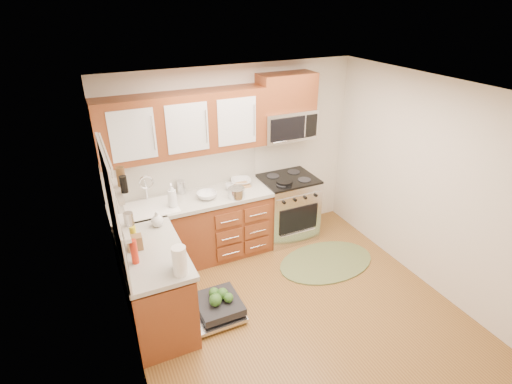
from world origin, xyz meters
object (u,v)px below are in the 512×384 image
rug (326,262)px  cutting_board (239,186)px  bowl_b (207,195)px  skillet (284,182)px  stock_pot (236,193)px  range (287,208)px  cup (230,187)px  microwave (286,124)px  sink (153,217)px  bowl_a (241,182)px  dishwasher (215,308)px  paper_towel_roll (180,261)px  upper_cabinets (183,124)px

rug → cutting_board: cutting_board is taller
rug → bowl_b: (-1.39, 0.78, 0.96)m
skillet → stock_pot: (-0.73, -0.06, 0.02)m
range → cup: size_ratio=8.06×
microwave → sink: size_ratio=1.23×
cutting_board → range: bearing=-7.3°
cutting_board → rug: bearing=-46.5°
range → stock_pot: bearing=-167.4°
cutting_board → bowl_a: size_ratio=1.05×
stock_pot → range: bearing=12.6°
sink → skillet: size_ratio=2.77×
microwave → dishwasher: size_ratio=1.09×
dishwasher → paper_towel_roll: paper_towel_roll is taller
range → dishwasher: 1.95m
skillet → paper_towel_roll: size_ratio=0.76×
upper_cabinets → microwave: bearing=-1.0°
skillet → bowl_b: bowl_b is taller
upper_cabinets → range: (1.41, -0.15, -1.40)m
bowl_b → range: bearing=2.6°
cutting_board → paper_towel_roll: bearing=-129.2°
microwave → dishwasher: 2.55m
range → skillet: (-0.14, -0.13, 0.50)m
microwave → bowl_b: microwave is taller
stock_pot → paper_towel_roll: bearing=-131.3°
paper_towel_roll → bowl_b: paper_towel_roll is taller
upper_cabinets → bowl_b: size_ratio=7.97×
cutting_board → cup: cup is taller
upper_cabinets → rug: (1.56, -0.98, -1.86)m
rug → cutting_board: bearing=133.5°
dishwasher → stock_pot: stock_pot is taller
upper_cabinets → cutting_board: bearing=-4.4°
dishwasher → bowl_a: bowl_a is taller
dishwasher → bowl_b: bearing=73.7°
sink → bowl_b: size_ratio=2.41×
microwave → rug: (0.16, -0.95, -1.69)m
paper_towel_roll → range: bearing=36.0°
range → microwave: size_ratio=1.25×
sink → cutting_board: 1.22m
microwave → skillet: bearing=-119.0°
range → dishwasher: (-1.54, -1.13, -0.38)m
microwave → cutting_board: 1.05m
sink → stock_pot: bearing=-10.0°
dishwasher → bowl_a: (0.88, 1.29, 0.86)m
upper_cabinets → stock_pot: (0.53, -0.34, -0.88)m
bowl_b → dishwasher: bearing=-106.3°
cutting_board → cup: size_ratio=2.45×
cutting_board → paper_towel_roll: size_ratio=0.98×
rug → bowl_b: bearing=150.7°
range → rug: bearing=-79.1°
sink → bowl_a: bearing=7.5°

